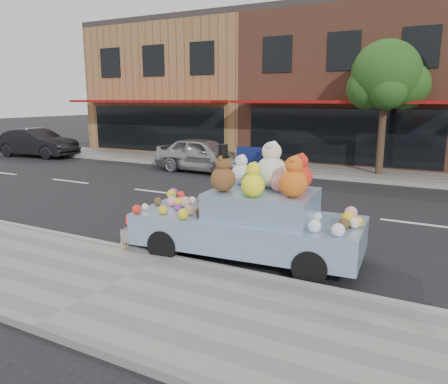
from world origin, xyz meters
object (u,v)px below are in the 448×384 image
Objects in this scene: car_silver at (204,155)px; art_car at (250,218)px; car_dark at (37,143)px; street_tree at (387,81)px.

art_car reaches higher than car_silver.
art_car is (16.33, -8.35, 0.06)m from car_dark.
street_tree is 11.05m from art_car.
art_car is at bearing -123.41° from car_dark.
art_car is at bearing -93.88° from street_tree.
car_silver is 10.32m from car_dark.
street_tree is 1.15× the size of car_dark.
car_dark is 0.98× the size of art_car.
car_silver is 0.94× the size of car_dark.
street_tree is 1.23× the size of car_silver.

